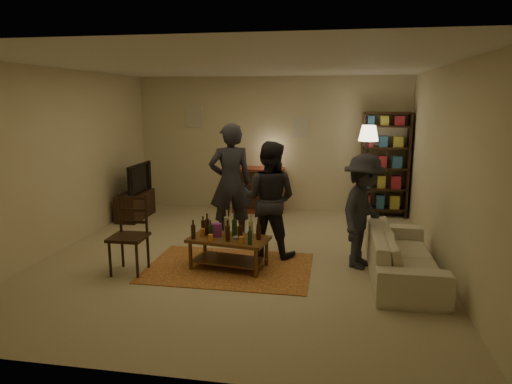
% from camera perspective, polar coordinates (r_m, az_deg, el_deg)
% --- Properties ---
extents(floor, '(6.00, 6.00, 0.00)m').
position_cam_1_polar(floor, '(6.73, -1.88, -8.02)').
color(floor, '#C6B793').
rests_on(floor, ground).
extents(room_shell, '(6.00, 6.00, 6.00)m').
position_cam_1_polar(room_shell, '(9.40, -2.13, 8.85)').
color(room_shell, beige).
rests_on(room_shell, ground).
extents(rug, '(2.20, 1.50, 0.01)m').
position_cam_1_polar(rug, '(6.29, -3.38, -9.40)').
color(rug, maroon).
rests_on(rug, ground).
extents(coffee_table, '(1.12, 0.72, 0.77)m').
position_cam_1_polar(coffee_table, '(6.17, -3.48, -6.05)').
color(coffee_table, brown).
rests_on(coffee_table, ground).
extents(dining_chair, '(0.46, 0.46, 1.04)m').
position_cam_1_polar(dining_chair, '(6.24, -15.45, -4.72)').
color(dining_chair, black).
rests_on(dining_chair, ground).
extents(tv_stand, '(0.40, 1.00, 1.06)m').
position_cam_1_polar(tv_stand, '(9.03, -14.87, -0.79)').
color(tv_stand, black).
rests_on(tv_stand, ground).
extents(dresser, '(1.00, 0.50, 1.36)m').
position_cam_1_polar(dresser, '(9.22, 0.36, 0.42)').
color(dresser, brown).
rests_on(dresser, ground).
extents(bookshelf, '(0.90, 0.34, 2.02)m').
position_cam_1_polar(bookshelf, '(9.12, 15.76, 3.42)').
color(bookshelf, black).
rests_on(bookshelf, ground).
extents(floor_lamp, '(0.36, 0.36, 1.79)m').
position_cam_1_polar(floor_lamp, '(8.52, 13.86, 6.31)').
color(floor_lamp, black).
rests_on(floor_lamp, ground).
extents(sofa, '(0.81, 2.08, 0.61)m').
position_cam_1_polar(sofa, '(6.19, 17.84, -7.38)').
color(sofa, beige).
rests_on(sofa, ground).
extents(person_left, '(0.81, 0.68, 1.89)m').
position_cam_1_polar(person_left, '(7.28, -3.21, 1.16)').
color(person_left, '#26262E').
rests_on(person_left, ground).
extents(person_right, '(0.93, 0.79, 1.67)m').
position_cam_1_polar(person_right, '(6.57, 1.67, -0.91)').
color(person_right, '#232229').
rests_on(person_right, ground).
extents(person_by_sofa, '(0.93, 1.15, 1.55)m').
position_cam_1_polar(person_by_sofa, '(6.27, 13.24, -2.39)').
color(person_by_sofa, '#2A2A33').
rests_on(person_by_sofa, ground).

